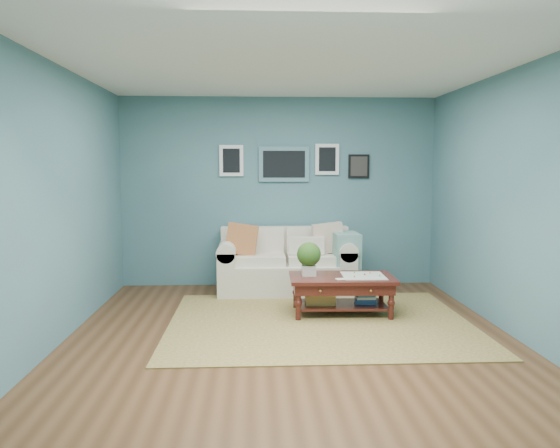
{
  "coord_description": "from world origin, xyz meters",
  "views": [
    {
      "loc": [
        -0.37,
        -5.35,
        1.71
      ],
      "look_at": [
        -0.06,
        1.0,
        1.04
      ],
      "focal_mm": 35.0,
      "sensor_mm": 36.0,
      "label": 1
    }
  ],
  "objects": [
    {
      "name": "loveseat",
      "position": [
        0.16,
        2.03,
        0.4
      ],
      "size": [
        1.89,
        0.86,
        0.97
      ],
      "color": "silver",
      "rests_on": "ground"
    },
    {
      "name": "coffee_table",
      "position": [
        0.59,
        0.83,
        0.37
      ],
      "size": [
        1.22,
        0.73,
        0.84
      ],
      "rotation": [
        0.0,
        0.0,
        -0.03
      ],
      "color": "#33160E",
      "rests_on": "ground"
    },
    {
      "name": "area_rug",
      "position": [
        0.35,
        0.49,
        0.01
      ],
      "size": [
        3.29,
        2.63,
        0.01
      ],
      "primitive_type": "cube",
      "color": "brown",
      "rests_on": "ground"
    },
    {
      "name": "room_shell",
      "position": [
        0.0,
        0.06,
        1.36
      ],
      "size": [
        5.0,
        5.02,
        2.7
      ],
      "color": "brown",
      "rests_on": "ground"
    }
  ]
}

